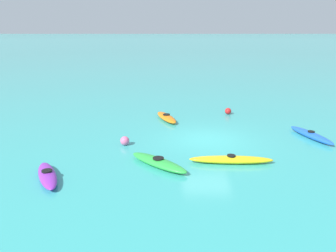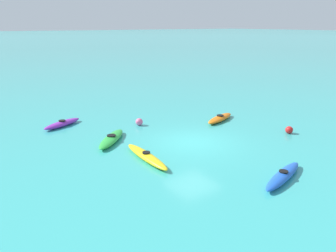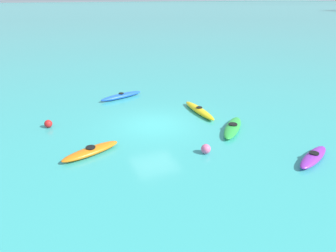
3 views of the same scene
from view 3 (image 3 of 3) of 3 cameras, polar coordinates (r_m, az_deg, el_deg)
ground_plane at (r=17.49m, az=-2.51°, el=0.25°), size 600.00×600.00×0.00m
kayak_yellow at (r=19.26m, az=5.59°, el=2.81°), size 3.54×0.68×0.37m
kayak_orange at (r=14.63m, az=-13.62°, el=-4.37°), size 1.60×2.89×0.37m
kayak_purple at (r=15.09m, az=24.55°, el=-5.04°), size 1.67×2.66×0.37m
kayak_blue at (r=22.18m, az=-8.34°, el=5.34°), size 1.46×3.23×0.37m
kayak_green at (r=17.03m, az=11.48°, el=-0.26°), size 2.71×2.66×0.37m
buoy_red at (r=18.20m, az=-20.60°, el=0.38°), size 0.42×0.42×0.42m
buoy_pink at (r=14.38m, az=6.78°, el=-4.08°), size 0.44×0.44×0.44m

